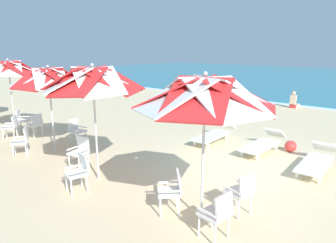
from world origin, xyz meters
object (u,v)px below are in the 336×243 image
Objects in this scene: plastic_chair_0 at (172,189)px; beach_ball at (291,146)px; beach_umbrella_1 at (93,81)px; plastic_chair_6 at (76,130)px; plastic_chair_1 at (241,191)px; beach_umbrella_2 at (49,78)px; plastic_chair_3 at (79,171)px; plastic_chair_7 at (22,119)px; sun_lounger_1 at (263,143)px; beach_umbrella_3 at (8,69)px; plastic_chair_8 at (35,124)px; plastic_chair_4 at (80,150)px; beachgoer_seated at (294,102)px; plastic_chair_2 at (217,213)px; beach_umbrella_0 at (205,94)px; sun_lounger_2 at (214,134)px; sun_lounger_0 at (317,160)px; plastic_chair_5 at (22,140)px; plastic_chair_9 at (11,126)px.

beach_ball is (0.49, 5.19, -0.32)m from plastic_chair_0.
plastic_chair_6 is (-2.91, 1.28, -1.94)m from beach_umbrella_1.
plastic_chair_0 and plastic_chair_1 have the same top height.
plastic_chair_1 is at bearing 3.44° from beach_umbrella_2.
beach_umbrella_1 is at bearing -23.68° from plastic_chair_6.
plastic_chair_1 is 3.55m from plastic_chair_3.
plastic_chair_1 is 9.34m from plastic_chair_7.
sun_lounger_1 is at bearing -139.42° from beach_ball.
plastic_chair_8 is at bearing 24.06° from beach_umbrella_3.
plastic_chair_3 is at bearing -34.47° from plastic_chair_4.
plastic_chair_7 is at bearing 166.57° from plastic_chair_3.
beach_umbrella_2 is at bearing -104.90° from beachgoer_seated.
plastic_chair_0 and plastic_chair_2 have the same top height.
plastic_chair_1 reaches higher than beach_ball.
beachgoer_seated is (5.18, 11.96, -0.20)m from plastic_chair_8.
plastic_chair_8 is (1.14, -0.03, 0.00)m from plastic_chair_7.
beach_umbrella_0 is 1.29× the size of sun_lounger_1.
plastic_chair_6 is at bearing 149.71° from plastic_chair_4.
beach_umbrella_1 is 5.03m from sun_lounger_2.
plastic_chair_0 is (-0.57, -0.17, -1.90)m from beach_umbrella_0.
beach_umbrella_3 is at bearing -158.63° from sun_lounger_0.
plastic_chair_2 is 1.00× the size of plastic_chair_4.
sun_lounger_1 is (5.33, 5.08, -0.22)m from plastic_chair_5.
plastic_chair_2 is 1.00× the size of plastic_chair_6.
sun_lounger_2 is (3.60, 4.98, -0.22)m from plastic_chair_5.
beachgoer_seated is at bearing 108.04° from beach_ball.
sun_lounger_0 is 1.01× the size of sun_lounger_1.
plastic_chair_1 is 0.40× the size of sun_lounger_1.
plastic_chair_9 is at bearing 179.25° from beach_umbrella_1.
beach_umbrella_3 is 10.45m from sun_lounger_0.
plastic_chair_1 is 1.00× the size of plastic_chair_8.
plastic_chair_6 is at bearing 9.44° from plastic_chair_7.
plastic_chair_5 is (-6.63, -0.28, 0.00)m from plastic_chair_2.
plastic_chair_1 is 4.05m from beach_umbrella_1.
beach_umbrella_3 is 2.02m from plastic_chair_7.
plastic_chair_4 is (-0.96, 0.14, -1.94)m from beach_umbrella_1.
plastic_chair_4 and plastic_chair_9 have the same top height.
beach_umbrella_3 is 1.30× the size of sun_lounger_0.
plastic_chair_9 is (-0.39, -0.69, 0.00)m from plastic_chair_8.
plastic_chair_5 is 0.31× the size of beach_umbrella_3.
plastic_chair_1 is 6.68m from plastic_chair_5.
sun_lounger_2 is at bearing 122.74° from plastic_chair_2.
plastic_chair_4 is at bearing -7.45° from plastic_chair_7.
beach_umbrella_2 is 5.65m from sun_lounger_2.
plastic_chair_0 and plastic_chair_6 have the same top height.
plastic_chair_9 is (0.44, -0.32, -1.95)m from beach_umbrella_3.
sun_lounger_1 is at bearing 54.47° from plastic_chair_4.
sun_lounger_1 is 6.01× the size of beach_ball.
plastic_chair_3 is at bearing -13.43° from plastic_chair_7.
plastic_chair_1 is at bearing -72.20° from sun_lounger_1.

